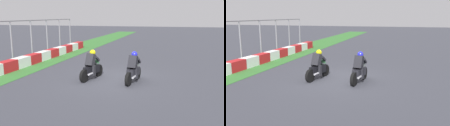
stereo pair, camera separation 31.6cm
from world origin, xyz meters
TOP-DOWN VIEW (x-y plane):
  - ground_plane at (0.00, 0.00)m, footprint 120.00×120.00m
  - grass_verge at (0.00, 6.49)m, footprint 72.00×3.59m
  - track_barrier at (0.00, 6.29)m, footprint 21.97×0.60m
  - rider_lane_a at (-0.26, -1.10)m, footprint 2.04×0.60m
  - rider_lane_b at (-0.23, 1.05)m, footprint 2.03×0.63m

SIDE VIEW (x-z plane):
  - ground_plane at x=0.00m, z-range 0.00..0.00m
  - grass_verge at x=0.00m, z-range 0.00..0.02m
  - track_barrier at x=0.00m, z-range 0.00..0.64m
  - rider_lane_a at x=-0.26m, z-range -0.13..1.38m
  - rider_lane_b at x=-0.23m, z-range -0.13..1.38m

